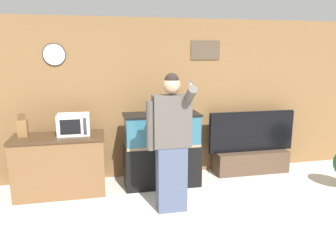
{
  "coord_description": "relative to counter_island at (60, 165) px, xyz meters",
  "views": [
    {
      "loc": [
        -0.88,
        -2.89,
        2.05
      ],
      "look_at": [
        0.07,
        1.49,
        1.05
      ],
      "focal_mm": 35.0,
      "sensor_mm": 36.0,
      "label": 1
    }
  ],
  "objects": [
    {
      "name": "knife_block",
      "position": [
        -0.48,
        0.06,
        0.57
      ],
      "size": [
        0.13,
        0.11,
        0.34
      ],
      "color": "brown",
      "rests_on": "counter_island"
    },
    {
      "name": "microwave",
      "position": [
        0.23,
        0.04,
        0.59
      ],
      "size": [
        0.45,
        0.34,
        0.3
      ],
      "color": "white",
      "rests_on": "counter_island"
    },
    {
      "name": "aquarium_on_stand",
      "position": [
        1.53,
        0.0,
        0.13
      ],
      "size": [
        1.17,
        0.5,
        1.15
      ],
      "color": "black",
      "rests_on": "ground_plane"
    },
    {
      "name": "tv_on_stand",
      "position": [
        3.16,
        0.23,
        -0.13
      ],
      "size": [
        1.55,
        0.4,
        1.08
      ],
      "color": "#4C3828",
      "rests_on": "ground_plane"
    },
    {
      "name": "person_standing",
      "position": [
        1.47,
        -0.87,
        0.5
      ],
      "size": [
        0.57,
        0.43,
        1.81
      ],
      "color": "#424C66",
      "rests_on": "ground_plane"
    },
    {
      "name": "wall_back_paneled",
      "position": [
        1.46,
        0.52,
        0.86
      ],
      "size": [
        10.0,
        0.08,
        2.6
      ],
      "color": "brown",
      "rests_on": "ground_plane"
    },
    {
      "name": "counter_island",
      "position": [
        0.0,
        0.0,
        0.0
      ],
      "size": [
        1.31,
        0.63,
        0.88
      ],
      "color": "brown",
      "rests_on": "ground_plane"
    }
  ]
}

